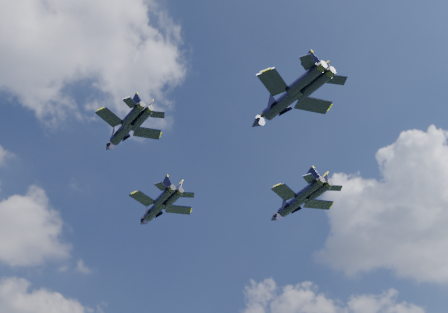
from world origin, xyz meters
TOP-DOWN VIEW (x-y plane):
  - jet_lead at (-5.16, 17.04)m, footprint 12.68×16.29m
  - jet_left at (-18.54, -3.26)m, footprint 10.85×14.19m
  - jet_right at (16.97, 3.26)m, footprint 13.55×17.42m
  - jet_slot at (1.53, -17.85)m, footprint 13.70×18.05m

SIDE VIEW (x-z plane):
  - jet_left at x=-18.54m, z-range 56.61..59.97m
  - jet_right at x=16.97m, z-range 56.74..60.90m
  - jet_lead at x=-5.16m, z-range 57.03..60.92m
  - jet_slot at x=1.53m, z-range 58.71..62.97m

